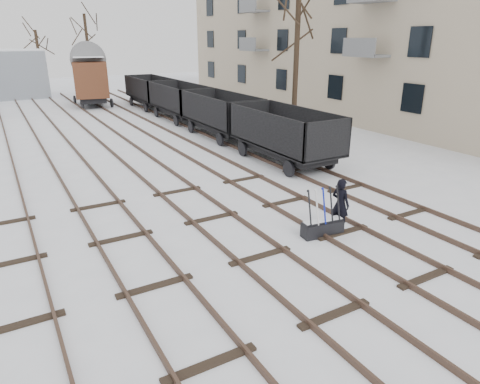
% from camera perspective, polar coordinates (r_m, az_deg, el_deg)
% --- Properties ---
extents(ground, '(120.00, 120.00, 0.00)m').
position_cam_1_polar(ground, '(11.86, 2.71, -8.66)').
color(ground, white).
rests_on(ground, ground).
extents(tracks, '(13.90, 52.00, 0.16)m').
position_cam_1_polar(tracks, '(23.78, -15.36, 5.67)').
color(tracks, black).
rests_on(tracks, ground).
extents(apartment_block, '(10.12, 45.00, 16.10)m').
position_cam_1_polar(apartment_block, '(34.32, 20.10, 22.89)').
color(apartment_block, '#B8A88D').
rests_on(apartment_block, ground).
extents(shed_right, '(7.00, 6.00, 4.50)m').
position_cam_1_polar(shed_right, '(48.88, -28.78, 13.66)').
color(shed_right, gray).
rests_on(shed_right, ground).
extents(ground_frame, '(1.34, 0.57, 1.49)m').
position_cam_1_polar(ground_frame, '(13.18, 10.93, -4.57)').
color(ground_frame, black).
rests_on(ground_frame, ground).
extents(worker, '(0.53, 0.68, 1.66)m').
position_cam_1_polar(worker, '(13.51, 13.23, -1.61)').
color(worker, black).
rests_on(worker, ground).
extents(freight_wagon_a, '(2.46, 6.15, 2.51)m').
position_cam_1_polar(freight_wagon_a, '(20.43, 5.89, 6.56)').
color(freight_wagon_a, black).
rests_on(freight_wagon_a, ground).
extents(freight_wagon_b, '(2.46, 6.15, 2.51)m').
position_cam_1_polar(freight_wagon_b, '(25.77, -2.50, 9.46)').
color(freight_wagon_b, black).
rests_on(freight_wagon_b, ground).
extents(freight_wagon_c, '(2.46, 6.15, 2.51)m').
position_cam_1_polar(freight_wagon_c, '(31.51, -8.00, 11.24)').
color(freight_wagon_c, black).
rests_on(freight_wagon_c, ground).
extents(freight_wagon_d, '(2.46, 6.15, 2.51)m').
position_cam_1_polar(freight_wagon_d, '(37.47, -11.82, 12.40)').
color(freight_wagon_d, black).
rests_on(freight_wagon_d, ground).
extents(box_van_wagon, '(3.73, 5.82, 4.14)m').
position_cam_1_polar(box_van_wagon, '(39.73, -19.37, 14.25)').
color(box_van_wagon, black).
rests_on(box_van_wagon, ground).
extents(tree_near, '(0.30, 0.30, 7.88)m').
position_cam_1_polar(tree_near, '(25.33, 7.45, 15.94)').
color(tree_near, black).
rests_on(tree_near, ground).
extents(tree_far_left, '(0.30, 0.30, 6.30)m').
position_cam_1_polar(tree_far_left, '(51.04, -25.12, 15.42)').
color(tree_far_left, black).
rests_on(tree_far_left, ground).
extents(tree_far_right, '(0.30, 0.30, 7.85)m').
position_cam_1_polar(tree_far_right, '(49.48, -19.53, 16.93)').
color(tree_far_right, black).
rests_on(tree_far_right, ground).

